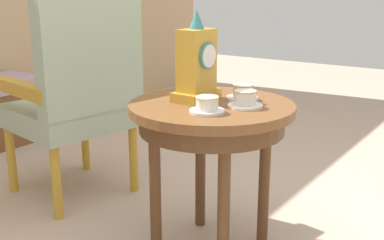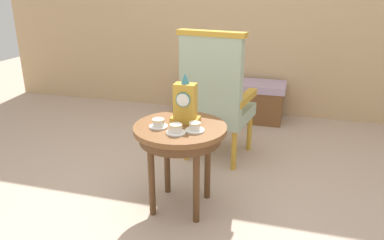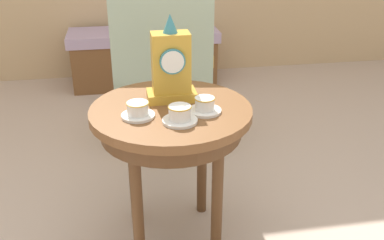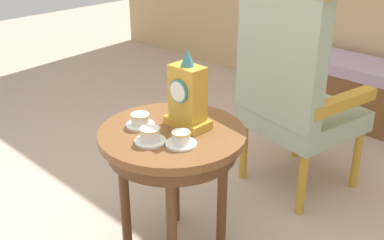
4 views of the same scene
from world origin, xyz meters
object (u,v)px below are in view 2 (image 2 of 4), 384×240
object	(u,v)px
teacup_right	(176,129)
window_bench	(233,99)
side_table	(180,137)
mantel_clock	(185,103)
armchair	(216,95)
teacup_center	(195,127)
teacup_left	(158,124)

from	to	relation	value
teacup_right	window_bench	distance (m)	2.09
side_table	mantel_clock	distance (m)	0.23
window_bench	side_table	bearing A→B (deg)	-90.70
armchair	side_table	bearing A→B (deg)	-94.59
side_table	mantel_clock	xyz separation A→B (m)	(0.01, 0.08, 0.22)
mantel_clock	armchair	bearing A→B (deg)	85.99
teacup_right	armchair	world-z (taller)	armchair
teacup_right	teacup_center	world-z (taller)	teacup_right
teacup_right	armchair	xyz separation A→B (m)	(0.05, 0.92, -0.04)
armchair	teacup_right	bearing A→B (deg)	-93.00
teacup_left	mantel_clock	bearing A→B (deg)	44.99
mantel_clock	teacup_center	bearing A→B (deg)	-53.12
armchair	window_bench	xyz separation A→B (m)	(-0.04, 1.13, -0.37)
teacup_left	armchair	distance (m)	0.88
teacup_right	teacup_center	distance (m)	0.12
teacup_center	teacup_left	bearing A→B (deg)	-179.72
teacup_center	mantel_clock	xyz separation A→B (m)	(-0.10, 0.14, 0.11)
armchair	window_bench	bearing A→B (deg)	92.03
teacup_center	mantel_clock	bearing A→B (deg)	126.88
armchair	mantel_clock	bearing A→B (deg)	-94.01
side_table	window_bench	bearing A→B (deg)	89.30
window_bench	teacup_right	bearing A→B (deg)	-90.23
side_table	teacup_right	size ratio (longest dim) A/B	4.92
teacup_center	window_bench	distance (m)	2.03
mantel_clock	side_table	bearing A→B (deg)	-99.96
teacup_center	teacup_right	bearing A→B (deg)	-145.89
teacup_center	window_bench	xyz separation A→B (m)	(-0.09, 1.98, -0.41)
side_table	teacup_center	xyz separation A→B (m)	(0.12, -0.06, 0.11)
teacup_center	armchair	distance (m)	0.86
teacup_left	armchair	xyz separation A→B (m)	(0.19, 0.86, -0.04)
teacup_right	teacup_center	xyz separation A→B (m)	(0.10, 0.07, -0.00)
mantel_clock	armchair	size ratio (longest dim) A/B	0.29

